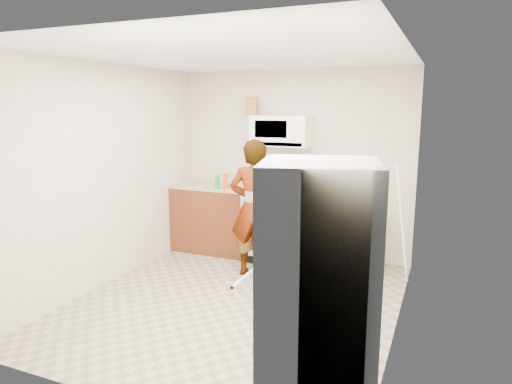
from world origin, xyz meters
The scene contains 20 objects.
floor centered at (0.00, 0.00, 0.00)m, with size 3.60×3.60×0.00m, color gray.
back_wall centered at (0.00, 1.79, 1.25)m, with size 3.20×0.02×2.50m, color beige.
right_wall centered at (1.59, 0.00, 1.25)m, with size 0.02×3.60×2.50m, color beige.
cabinet_left centered at (-1.04, 1.49, 0.45)m, with size 1.12×0.62×0.90m, color #602D16.
counter_left centered at (-1.04, 1.49, 0.92)m, with size 1.14×0.64×0.04m, color tan.
cabinet_right centered at (0.68, 1.49, 0.45)m, with size 0.80×0.62×0.90m, color #602D16.
counter_right centered at (0.68, 1.49, 0.92)m, with size 0.82×0.64×0.04m, color tan.
gas_range centered at (-0.10, 1.48, 0.49)m, with size 0.76×0.65×1.13m.
microwave centered at (-0.10, 1.61, 1.70)m, with size 0.76×0.38×0.40m, color white.
person centered at (-0.14, 0.80, 0.83)m, with size 0.60×0.39×1.65m, color tan.
fridge centered at (1.25, -1.44, 0.85)m, with size 0.70×0.70×1.70m, color beige.
kettle centered at (0.69, 1.68, 1.04)m, with size 0.17×0.17×0.21m, color white.
jug centered at (-0.50, 1.56, 2.02)m, with size 0.14×0.14×0.24m, color brown.
saucepan centered at (-0.27, 1.61, 1.01)m, with size 0.22×0.22×0.12m, color #ABABAF.
tray centered at (0.00, 1.33, 0.96)m, with size 0.25×0.16×0.05m, color silver.
bottle_spray centered at (-0.75, 1.27, 1.04)m, with size 0.06×0.06×0.21m, color #D2410F.
bottle_hot_sauce centered at (-0.54, 1.36, 1.01)m, with size 0.05×0.05×0.14m, color orange.
bottle_green_cap centered at (-0.85, 1.22, 1.03)m, with size 0.06×0.06×0.20m, color #167E36.
pot_lid centered at (-0.77, 1.41, 0.94)m, with size 0.27×0.27×0.01m, color silver.
broom centered at (1.51, 1.16, 0.72)m, with size 0.03×0.03×1.43m, color white.
Camera 1 is at (1.94, -4.05, 2.02)m, focal length 32.00 mm.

